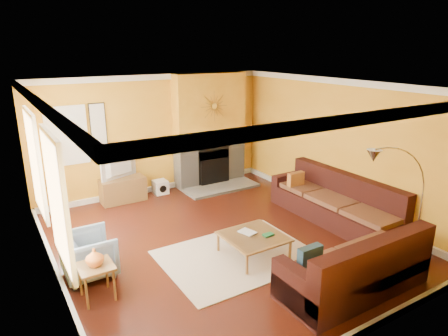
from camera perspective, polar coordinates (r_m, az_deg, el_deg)
floor at (r=7.22m, az=-0.24°, el=-10.24°), size 5.50×6.00×0.02m
ceiling at (r=6.44m, az=-0.27°, el=11.78°), size 5.50×6.00×0.02m
wall_back at (r=9.33m, az=-9.96°, el=4.73°), size 5.50×0.02×2.70m
wall_front at (r=4.59m, az=19.98°, el=-9.25°), size 5.50×0.02×2.70m
wall_left at (r=5.85m, az=-24.09°, el=-4.01°), size 0.02×6.00×2.70m
wall_right at (r=8.43m, az=16.00°, el=3.00°), size 0.02×6.00×2.70m
baseboard at (r=7.19m, az=-0.24°, el=-9.74°), size 5.50×6.00×0.12m
crown_molding at (r=6.45m, az=-0.27°, el=11.16°), size 5.50×6.00×0.12m
window_left_near at (r=7.04m, az=-25.46°, el=0.53°), size 0.06×1.22×1.72m
window_left_far at (r=5.24m, az=-22.89°, el=-4.49°), size 0.06×1.22×1.72m
window_back at (r=8.74m, az=-21.54°, el=4.30°), size 0.82×0.06×1.22m
wall_art at (r=8.87m, az=-17.47°, el=5.21°), size 0.34×0.04×1.14m
fireplace at (r=9.71m, az=-2.06°, el=5.46°), size 1.80×0.40×2.70m
mantel at (r=9.53m, az=-1.34°, el=4.63°), size 1.92×0.22×0.08m
hearth at (r=9.62m, az=-0.36°, el=-2.83°), size 1.80×0.70×0.06m
sunburst at (r=9.41m, az=-1.40°, el=8.80°), size 0.70×0.04×0.70m
rug at (r=6.69m, az=1.93°, el=-12.44°), size 2.40×1.80×0.02m
sectional_sofa at (r=7.08m, az=11.92°, el=-7.08°), size 3.08×3.68×0.90m
coffee_table at (r=6.65m, az=4.22°, el=-10.97°), size 0.93×0.93×0.37m
media_console at (r=9.08m, az=-14.23°, el=-3.03°), size 0.97×0.43×0.53m
tv at (r=8.91m, az=-14.47°, el=0.14°), size 0.89×0.42×0.52m
subwoofer at (r=9.41m, az=-9.09°, el=-2.69°), size 0.31×0.31×0.31m
armchair at (r=6.39m, az=-18.73°, el=-11.60°), size 0.74×0.72×0.67m
side_table at (r=5.86m, az=-17.67°, el=-15.23°), size 0.45×0.45×0.50m
vase at (r=5.68m, az=-18.02°, el=-12.02°), size 0.24×0.24×0.25m
book at (r=6.55m, az=2.77°, el=-9.43°), size 0.27×0.32×0.03m
arc_lamp at (r=6.14m, az=23.51°, el=-6.18°), size 1.32×0.36×2.06m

